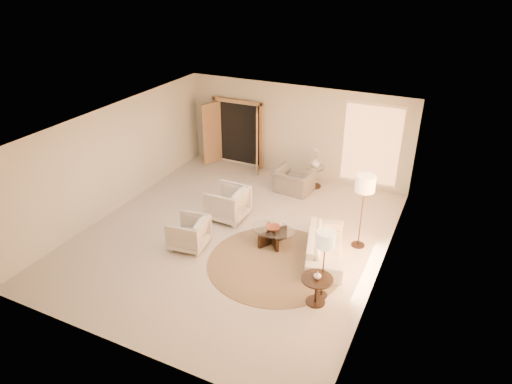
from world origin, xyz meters
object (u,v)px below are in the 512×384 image
at_px(coffee_table, 273,235).
at_px(side_vase, 315,163).
at_px(accent_chair, 294,177).
at_px(end_vase, 317,275).
at_px(sofa, 325,246).
at_px(floor_lamp_far, 325,242).
at_px(side_table, 315,175).
at_px(armchair_right, 189,231).
at_px(armchair_left, 227,202).
at_px(floor_lamp_near, 365,187).
at_px(end_table, 317,286).
at_px(bowl, 273,228).

xyz_separation_m(coffee_table, side_vase, (-0.11, 3.31, 0.51)).
xyz_separation_m(accent_chair, coffee_table, (0.54, -2.74, -0.21)).
relative_size(coffee_table, end_vase, 7.46).
height_order(sofa, side_vase, side_vase).
bearing_deg(accent_chair, sofa, 129.01).
relative_size(coffee_table, floor_lamp_far, 0.76).
xyz_separation_m(side_table, side_vase, (0.00, -0.00, 0.38)).
height_order(accent_chair, floor_lamp_far, floor_lamp_far).
relative_size(accent_chair, coffee_table, 0.91).
height_order(side_table, end_vase, end_vase).
xyz_separation_m(armchair_right, coffee_table, (1.71, 0.96, -0.17)).
xyz_separation_m(sofa, armchair_right, (-2.99, -0.95, 0.12)).
height_order(side_table, side_vase, side_vase).
relative_size(armchair_left, floor_lamp_near, 0.52).
bearing_deg(side_vase, armchair_left, -117.79).
bearing_deg(floor_lamp_far, end_table, -98.86).
bearing_deg(floor_lamp_far, bowl, 141.36).
bearing_deg(end_vase, accent_chair, 116.59).
xyz_separation_m(floor_lamp_far, side_vase, (-1.75, 4.62, -0.52)).
bearing_deg(coffee_table, armchair_left, 158.63).
height_order(accent_chair, coffee_table, accent_chair).
distance_m(accent_chair, side_table, 0.73).
bearing_deg(armchair_left, end_table, 56.51).
distance_m(armchair_right, end_table, 3.36).
bearing_deg(floor_lamp_near, side_vase, 127.87).
xyz_separation_m(armchair_left, side_table, (1.43, 2.71, -0.10)).
xyz_separation_m(armchair_left, armchair_right, (-0.17, -1.56, -0.06)).
bearing_deg(side_table, side_vase, -90.00).
xyz_separation_m(armchair_right, end_vase, (3.31, -0.59, 0.25)).
relative_size(accent_chair, end_vase, 6.80).
height_order(end_vase, side_vase, side_vase).
bearing_deg(armchair_right, sofa, 100.33).
bearing_deg(accent_chair, side_table, -121.61).
xyz_separation_m(armchair_right, bowl, (1.71, 0.96, 0.02)).
bearing_deg(bowl, end_table, -43.99).
bearing_deg(side_table, armchair_left, -117.79).
xyz_separation_m(sofa, end_table, (0.32, -1.54, 0.11)).
distance_m(floor_lamp_far, side_vase, 4.97).
relative_size(sofa, floor_lamp_far, 1.34).
height_order(end_table, bowl, end_table).
bearing_deg(end_vase, side_vase, 109.38).
bearing_deg(sofa, accent_chair, 17.68).
xyz_separation_m(accent_chair, floor_lamp_near, (2.40, -1.95, 1.10)).
bearing_deg(end_table, side_vase, 109.38).
bearing_deg(bowl, armchair_left, 158.63).
height_order(side_table, bowl, side_table).
bearing_deg(armchair_right, coffee_table, 111.82).
distance_m(floor_lamp_near, floor_lamp_far, 2.12).
bearing_deg(bowl, armchair_right, -150.86).
bearing_deg(end_table, bowl, 136.01).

